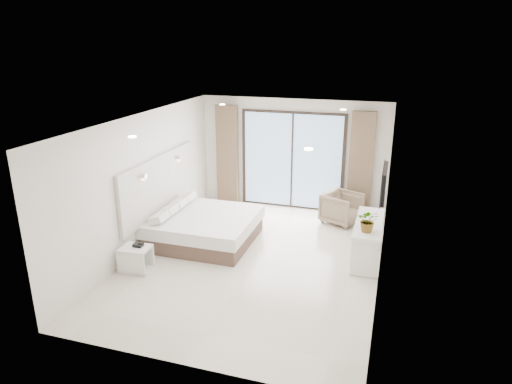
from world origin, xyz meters
TOP-DOWN VIEW (x-y plane):
  - ground at (0.00, 0.00)m, footprint 6.20×6.20m
  - room_shell at (-0.20, 0.82)m, footprint 4.62×6.22m
  - bed at (-1.28, 0.54)m, footprint 2.05×1.95m
  - nightstand at (-1.93, -1.03)m, footprint 0.53×0.45m
  - phone at (-1.90, -0.98)m, footprint 0.17×0.14m
  - console_desk at (2.04, 0.70)m, footprint 0.51×1.62m
  - plant at (2.04, 0.22)m, footprint 0.39×0.43m
  - armchair at (1.34, 2.40)m, footprint 0.95×0.98m

SIDE VIEW (x-z plane):
  - ground at x=0.00m, z-range 0.00..0.00m
  - nightstand at x=-1.93m, z-range 0.00..0.47m
  - bed at x=-1.28m, z-range -0.05..0.66m
  - armchair at x=1.34m, z-range 0.00..0.78m
  - phone at x=-1.90m, z-range 0.47..0.53m
  - console_desk at x=2.04m, z-range 0.18..0.95m
  - plant at x=2.04m, z-range 0.77..1.10m
  - room_shell at x=-0.20m, z-range 0.22..2.94m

